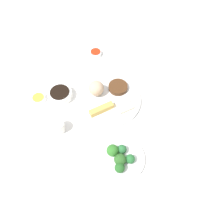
# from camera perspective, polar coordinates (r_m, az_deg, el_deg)

# --- Properties ---
(tabletop) EXTENTS (2.20, 2.20, 0.02)m
(tabletop) POSITION_cam_1_polar(r_m,az_deg,el_deg) (1.18, -1.36, 2.59)
(tabletop) COLOR white
(tabletop) RESTS_ON ground
(main_plate) EXTENTS (0.29, 0.29, 0.02)m
(main_plate) POSITION_cam_1_polar(r_m,az_deg,el_deg) (1.16, -0.45, 2.76)
(main_plate) COLOR white
(main_plate) RESTS_ON tabletop
(rice_scoop) EXTENTS (0.07, 0.07, 0.07)m
(rice_scoop) POSITION_cam_1_polar(r_m,az_deg,el_deg) (1.15, -3.72, 5.61)
(rice_scoop) COLOR tan
(rice_scoop) RESTS_ON main_plate
(spring_roll) EXTENTS (0.07, 0.12, 0.03)m
(spring_roll) POSITION_cam_1_polar(r_m,az_deg,el_deg) (1.11, -2.48, 0.65)
(spring_roll) COLOR gold
(spring_roll) RESTS_ON main_plate
(crab_rangoon_wonton) EXTENTS (0.09, 0.09, 0.01)m
(crab_rangoon_wonton) POSITION_cam_1_polar(r_m,az_deg,el_deg) (1.13, 2.84, 1.59)
(crab_rangoon_wonton) COLOR beige
(crab_rangoon_wonton) RESTS_ON main_plate
(stir_fry_heap) EXTENTS (0.09, 0.09, 0.02)m
(stir_fry_heap) POSITION_cam_1_polar(r_m,az_deg,el_deg) (1.19, 1.43, 5.85)
(stir_fry_heap) COLOR #4A2C16
(stir_fry_heap) RESTS_ON main_plate
(broccoli_plate) EXTENTS (0.20, 0.20, 0.01)m
(broccoli_plate) POSITION_cam_1_polar(r_m,az_deg,el_deg) (1.02, 1.94, -10.90)
(broccoli_plate) COLOR white
(broccoli_plate) RESTS_ON tabletop
(broccoli_floret_0) EXTENTS (0.05, 0.05, 0.05)m
(broccoli_floret_0) POSITION_cam_1_polar(r_m,az_deg,el_deg) (0.99, 1.93, -11.10)
(broccoli_floret_0) COLOR #2A5B23
(broccoli_floret_0) RESTS_ON broccoli_plate
(broccoli_floret_1) EXTENTS (0.05, 0.05, 0.05)m
(broccoli_floret_1) POSITION_cam_1_polar(r_m,az_deg,el_deg) (1.00, 0.15, -9.01)
(broccoli_floret_1) COLOR #2E7026
(broccoli_floret_1) RESTS_ON broccoli_plate
(broccoli_floret_2) EXTENTS (0.04, 0.04, 0.04)m
(broccoli_floret_2) POSITION_cam_1_polar(r_m,az_deg,el_deg) (1.01, 2.34, -8.74)
(broccoli_floret_2) COLOR #286835
(broccoli_floret_2) RESTS_ON broccoli_plate
(broccoli_floret_3) EXTENTS (0.04, 0.04, 0.04)m
(broccoli_floret_3) POSITION_cam_1_polar(r_m,az_deg,el_deg) (1.00, 4.29, -10.93)
(broccoli_floret_3) COLOR #266831
(broccoli_floret_3) RESTS_ON broccoli_plate
(broccoli_floret_4) EXTENTS (0.04, 0.04, 0.04)m
(broccoli_floret_4) POSITION_cam_1_polar(r_m,az_deg,el_deg) (0.98, 1.82, -12.99)
(broccoli_floret_4) COLOR #235B22
(broccoli_floret_4) RESTS_ON broccoli_plate
(soy_sauce_bowl) EXTENTS (0.11, 0.11, 0.04)m
(soy_sauce_bowl) POSITION_cam_1_polar(r_m,az_deg,el_deg) (1.20, -12.04, 4.02)
(soy_sauce_bowl) COLOR white
(soy_sauce_bowl) RESTS_ON tabletop
(soy_sauce_bowl_liquid) EXTENTS (0.09, 0.09, 0.00)m
(soy_sauce_bowl_liquid) POSITION_cam_1_polar(r_m,az_deg,el_deg) (1.18, -12.22, 4.62)
(soy_sauce_bowl_liquid) COLOR black
(soy_sauce_bowl_liquid) RESTS_ON soy_sauce_bowl
(sauce_ramekin_sweet_and_sour) EXTENTS (0.06, 0.06, 0.02)m
(sauce_ramekin_sweet_and_sour) POSITION_cam_1_polar(r_m,az_deg,el_deg) (1.37, -3.87, 13.62)
(sauce_ramekin_sweet_and_sour) COLOR white
(sauce_ramekin_sweet_and_sour) RESTS_ON tabletop
(sauce_ramekin_sweet_and_sour_liquid) EXTENTS (0.05, 0.05, 0.00)m
(sauce_ramekin_sweet_and_sour_liquid) POSITION_cam_1_polar(r_m,az_deg,el_deg) (1.36, -3.90, 14.00)
(sauce_ramekin_sweet_and_sour_liquid) COLOR red
(sauce_ramekin_sweet_and_sour_liquid) RESTS_ON sauce_ramekin_sweet_and_sour
(sauce_ramekin_hot_mustard) EXTENTS (0.06, 0.06, 0.02)m
(sauce_ramekin_hot_mustard) POSITION_cam_1_polar(r_m,az_deg,el_deg) (1.22, -16.86, 2.98)
(sauce_ramekin_hot_mustard) COLOR white
(sauce_ramekin_hot_mustard) RESTS_ON tabletop
(sauce_ramekin_hot_mustard_liquid) EXTENTS (0.05, 0.05, 0.00)m
(sauce_ramekin_hot_mustard_liquid) POSITION_cam_1_polar(r_m,az_deg,el_deg) (1.21, -17.00, 3.31)
(sauce_ramekin_hot_mustard_liquid) COLOR yellow
(sauce_ramekin_hot_mustard_liquid) RESTS_ON sauce_ramekin_hot_mustard
(teacup) EXTENTS (0.06, 0.06, 0.06)m
(teacup) POSITION_cam_1_polar(r_m,az_deg,el_deg) (1.09, -12.57, -3.39)
(teacup) COLOR white
(teacup) RESTS_ON tabletop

